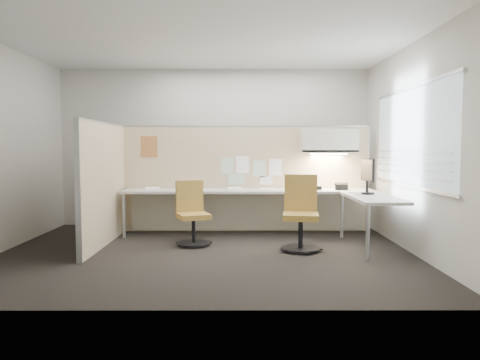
{
  "coord_description": "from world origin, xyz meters",
  "views": [
    {
      "loc": [
        0.44,
        -6.2,
        1.41
      ],
      "look_at": [
        0.46,
        0.8,
        0.92
      ],
      "focal_mm": 35.0,
      "sensor_mm": 36.0,
      "label": 1
    }
  ],
  "objects_px": {
    "chair_right": "(301,216)",
    "chair_left": "(192,215)",
    "desk": "(270,199)",
    "monitor": "(367,174)",
    "phone": "(341,187)"
  },
  "relations": [
    {
      "from": "chair_right",
      "to": "monitor",
      "type": "height_order",
      "value": "monitor"
    },
    {
      "from": "chair_right",
      "to": "chair_left",
      "type": "bearing_deg",
      "value": 174.42
    },
    {
      "from": "chair_left",
      "to": "chair_right",
      "type": "bearing_deg",
      "value": -33.72
    },
    {
      "from": "desk",
      "to": "chair_right",
      "type": "distance_m",
      "value": 1.04
    },
    {
      "from": "desk",
      "to": "monitor",
      "type": "xyz_separation_m",
      "value": [
        1.37,
        -0.6,
        0.43
      ]
    },
    {
      "from": "desk",
      "to": "chair_left",
      "type": "relative_size",
      "value": 4.38
    },
    {
      "from": "chair_right",
      "to": "monitor",
      "type": "distance_m",
      "value": 1.21
    },
    {
      "from": "desk",
      "to": "monitor",
      "type": "bearing_deg",
      "value": -23.5
    },
    {
      "from": "desk",
      "to": "chair_left",
      "type": "height_order",
      "value": "chair_left"
    },
    {
      "from": "desk",
      "to": "chair_left",
      "type": "xyz_separation_m",
      "value": [
        -1.17,
        -0.62,
        -0.17
      ]
    },
    {
      "from": "phone",
      "to": "monitor",
      "type": "bearing_deg",
      "value": -63.32
    },
    {
      "from": "monitor",
      "to": "phone",
      "type": "xyz_separation_m",
      "value": [
        -0.22,
        0.73,
        -0.25
      ]
    },
    {
      "from": "chair_left",
      "to": "desk",
      "type": "bearing_deg",
      "value": 7.1
    },
    {
      "from": "chair_left",
      "to": "phone",
      "type": "distance_m",
      "value": 2.46
    },
    {
      "from": "desk",
      "to": "monitor",
      "type": "relative_size",
      "value": 7.79
    }
  ]
}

